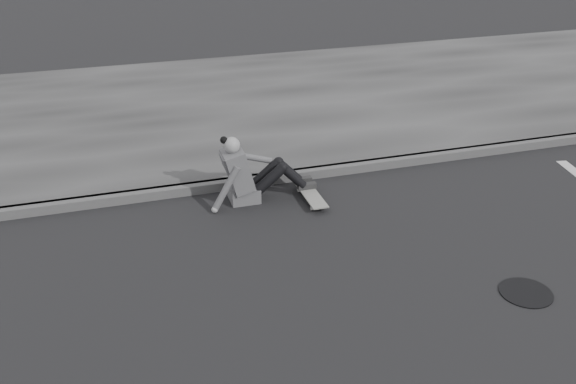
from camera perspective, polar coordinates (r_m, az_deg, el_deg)
ground at (r=6.65m, az=10.10°, el=-7.72°), size 80.00×80.00×0.00m
curb at (r=8.67m, az=2.62°, el=1.77°), size 24.00×0.16×0.12m
sidewalk at (r=11.36m, az=-2.50°, el=7.92°), size 24.00×6.00×0.12m
manhole at (r=6.77m, az=20.39°, el=-8.38°), size 0.51×0.51×0.01m
skateboard at (r=8.03m, az=2.05°, el=-0.27°), size 0.20×0.78×0.09m
seated_woman at (r=7.93m, az=-3.53°, el=1.65°), size 1.38×0.46×0.88m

